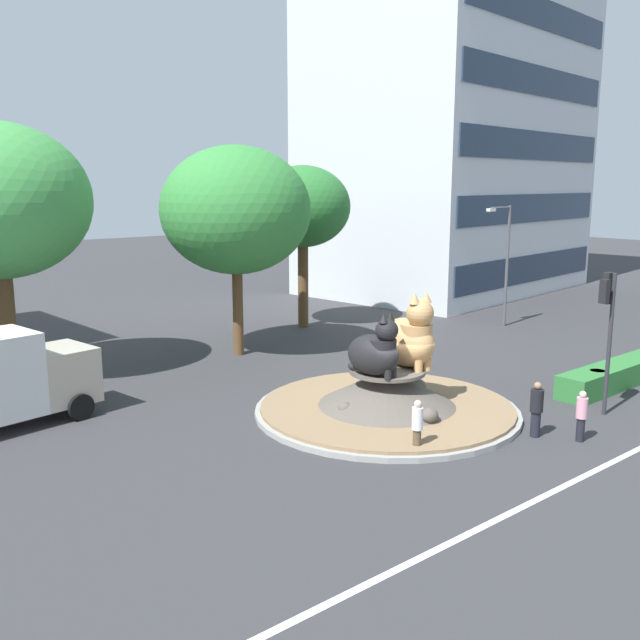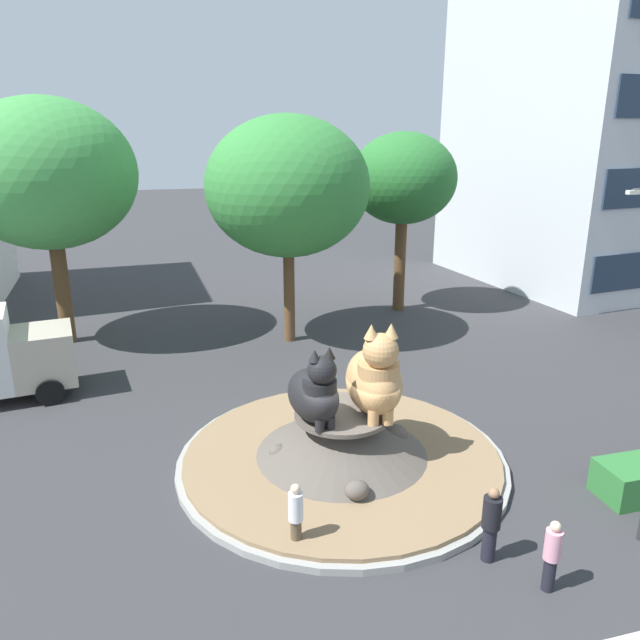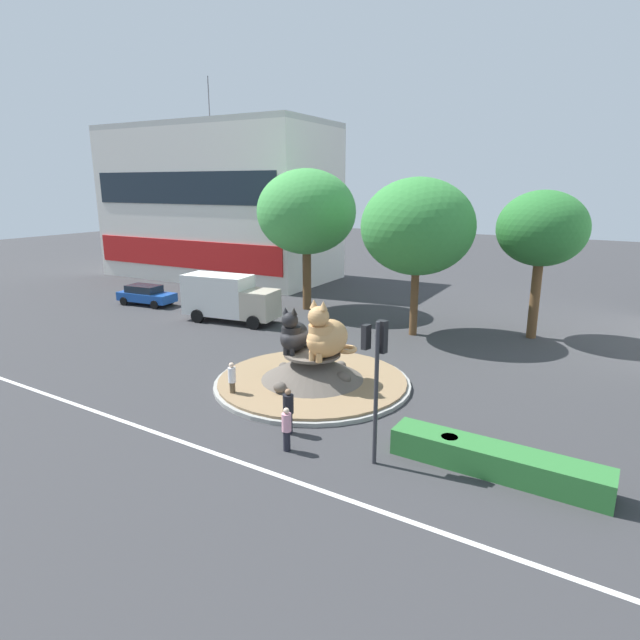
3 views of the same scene
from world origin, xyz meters
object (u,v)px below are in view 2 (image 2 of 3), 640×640
Objects in this scene: pedestrian_pink_shirt at (552,554)px; cat_statue_calico at (375,378)px; broadleaf_tree_behind_island at (288,187)px; third_tree_left at (47,175)px; pedestrian_black_shirt at (491,523)px; cat_statue_black at (315,393)px; second_tree_near_tower at (403,180)px; pedestrian_white_shirt at (296,515)px.

cat_statue_calico is at bearing -176.82° from pedestrian_pink_shirt.
broadleaf_tree_behind_island is at bearing -173.12° from cat_statue_calico.
pedestrian_black_shirt is at bearing -58.79° from third_tree_left.
cat_statue_calico is 0.28× the size of broadleaf_tree_behind_island.
broadleaf_tree_behind_island is at bearing 172.04° from pedestrian_pink_shirt.
third_tree_left is 22.33m from pedestrian_pink_shirt.
cat_statue_black is at bearing -98.60° from broadleaf_tree_behind_island.
cat_statue_calico is 15.53m from second_tree_near_tower.
pedestrian_black_shirt is 1.07× the size of pedestrian_white_shirt.
third_tree_left is at bearing 165.96° from broadleaf_tree_behind_island.
pedestrian_black_shirt is at bearing 19.90° from cat_statue_black.
second_tree_near_tower is at bearing -135.32° from pedestrian_white_shirt.
cat_statue_black is at bearing -59.11° from third_tree_left.
cat_statue_black reaches higher than pedestrian_white_shirt.
pedestrian_white_shirt is at bearing -34.30° from cat_statue_black.
third_tree_left is 6.14× the size of pedestrian_white_shirt.
cat_statue_black is 0.24× the size of broadleaf_tree_behind_island.
cat_statue_black is 1.68m from cat_statue_calico.
pedestrian_white_shirt is at bearing -67.64° from third_tree_left.
second_tree_near_tower is (7.92, 13.72, 4.15)m from cat_statue_black.
cat_statue_black is at bearing -162.27° from pedestrian_pink_shirt.
cat_statue_calico is 4.47m from pedestrian_white_shirt.
pedestrian_pink_shirt is at bearing 19.97° from cat_statue_black.
pedestrian_black_shirt is (10.43, -17.21, -6.14)m from third_tree_left.
pedestrian_black_shirt is at bearing 19.85° from cat_statue_calico.
pedestrian_black_shirt is 1.32m from pedestrian_pink_shirt.
cat_statue_calico is 16.52m from third_tree_left.
cat_statue_black is 0.26× the size of second_tree_near_tower.
broadleaf_tree_behind_island reaches higher than pedestrian_white_shirt.
cat_statue_calico is at bearing 171.95° from pedestrian_black_shirt.
third_tree_left is at bearing -170.23° from pedestrian_black_shirt.
cat_statue_calico is at bearing 80.02° from cat_statue_black.
pedestrian_white_shirt is (-1.20, -2.95, -1.45)m from cat_statue_black.
broadleaf_tree_behind_island reaches higher than pedestrian_black_shirt.
pedestrian_pink_shirt is (11.13, -18.33, -6.22)m from third_tree_left.
cat_statue_calico is 1.63× the size of pedestrian_white_shirt.
third_tree_left reaches higher than cat_statue_calico.
third_tree_left is at bearing -161.34° from cat_statue_black.
cat_statue_calico reaches higher than pedestrian_white_shirt.
second_tree_near_tower is at bearing 142.48° from pedestrian_black_shirt.
pedestrian_pink_shirt is at bearing -103.21° from second_tree_near_tower.
pedestrian_white_shirt is at bearing -130.85° from pedestrian_black_shirt.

